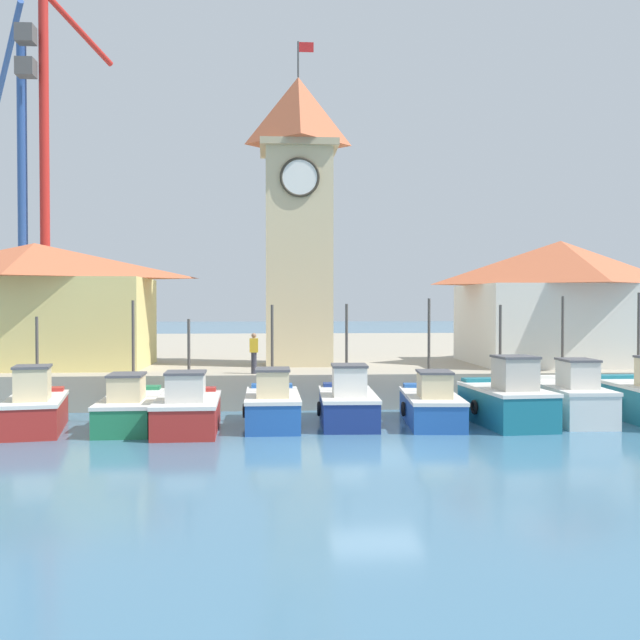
% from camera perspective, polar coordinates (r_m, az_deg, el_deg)
% --- Properties ---
extents(ground_plane, '(300.00, 300.00, 0.00)m').
position_cam_1_polar(ground_plane, '(21.14, 4.25, -10.19)').
color(ground_plane, teal).
extents(quay_wharf, '(120.00, 40.00, 1.40)m').
position_cam_1_polar(quay_wharf, '(49.35, -0.60, -2.78)').
color(quay_wharf, '#A89E89').
rests_on(quay_wharf, ground).
extents(fishing_boat_far_left, '(2.45, 4.37, 3.76)m').
position_cam_1_polar(fishing_boat_far_left, '(26.40, -20.88, -6.34)').
color(fishing_boat_far_left, '#AD2823').
rests_on(fishing_boat_far_left, ground).
extents(fishing_boat_left_outer, '(2.00, 5.13, 4.30)m').
position_cam_1_polar(fishing_boat_left_outer, '(26.31, -14.24, -6.50)').
color(fishing_boat_left_outer, '#237A4C').
rests_on(fishing_boat_left_outer, ground).
extents(fishing_boat_left_inner, '(2.20, 4.49, 3.67)m').
position_cam_1_polar(fishing_boat_left_inner, '(25.18, -10.06, -6.75)').
color(fishing_boat_left_inner, '#AD2823').
rests_on(fishing_boat_left_inner, ground).
extents(fishing_boat_mid_left, '(1.95, 4.49, 4.15)m').
position_cam_1_polar(fishing_boat_mid_left, '(25.86, -3.65, -6.50)').
color(fishing_boat_mid_left, '#2356A8').
rests_on(fishing_boat_mid_left, ground).
extents(fishing_boat_center, '(2.10, 4.66, 4.18)m').
position_cam_1_polar(fishing_boat_center, '(26.22, 2.12, -6.36)').
color(fishing_boat_center, navy).
rests_on(fishing_boat_center, ground).
extents(fishing_boat_mid_right, '(2.20, 5.01, 4.37)m').
position_cam_1_polar(fishing_boat_mid_right, '(26.58, 8.47, -6.39)').
color(fishing_boat_mid_right, '#2356A8').
rests_on(fishing_boat_mid_right, ground).
extents(fishing_boat_right_inner, '(2.40, 4.56, 4.15)m').
position_cam_1_polar(fishing_boat_right_inner, '(26.78, 14.04, -5.99)').
color(fishing_boat_right_inner, '#196B7F').
rests_on(fishing_boat_right_inner, ground).
extents(fishing_boat_right_outer, '(1.97, 4.93, 4.46)m').
position_cam_1_polar(fishing_boat_right_outer, '(28.34, 18.44, -5.69)').
color(fishing_boat_right_outer, silver).
rests_on(fishing_boat_right_outer, ground).
extents(clock_tower, '(3.45, 3.45, 14.64)m').
position_cam_1_polar(clock_tower, '(34.31, -1.67, 8.23)').
color(clock_tower, beige).
rests_on(clock_tower, quay_wharf).
extents(warehouse_left, '(10.11, 5.97, 5.43)m').
position_cam_1_polar(warehouse_left, '(35.03, -20.90, 1.16)').
color(warehouse_left, '#E5D17A').
rests_on(warehouse_left, quay_wharf).
extents(warehouse_right, '(8.71, 7.39, 5.71)m').
position_cam_1_polar(warehouse_right, '(36.61, 17.84, 1.41)').
color(warehouse_right, silver).
rests_on(warehouse_right, quay_wharf).
extents(port_crane_near, '(4.28, 6.30, 21.19)m').
position_cam_1_polar(port_crane_near, '(46.92, -20.16, 7.91)').
color(port_crane_near, maroon).
rests_on(port_crane_near, quay_wharf).
extents(port_crane_far, '(5.14, 8.85, 20.54)m').
position_cam_1_polar(port_crane_far, '(47.68, -21.77, 7.14)').
color(port_crane_far, navy).
rests_on(port_crane_far, quay_wharf).
extents(dock_worker_near_tower, '(0.34, 0.22, 1.62)m').
position_cam_1_polar(dock_worker_near_tower, '(29.88, -5.06, -2.48)').
color(dock_worker_near_tower, '#33333D').
rests_on(dock_worker_near_tower, quay_wharf).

